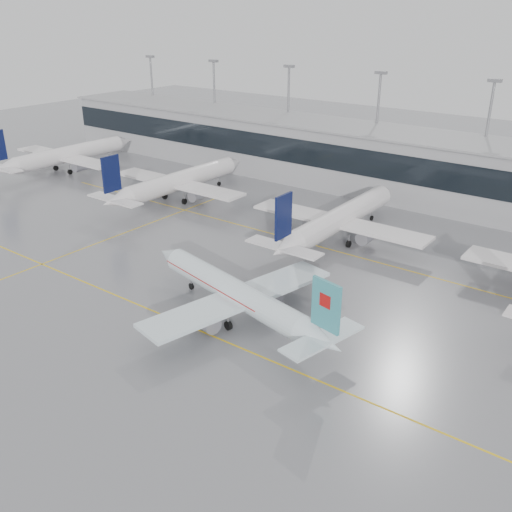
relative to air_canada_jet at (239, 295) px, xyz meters
The scene contains 12 objects.
ground 6.52m from the air_canada_jet, 119.27° to the right, with size 320.00×320.00×0.00m, color gray.
taxi_line_main 6.52m from the air_canada_jet, 119.27° to the right, with size 120.00×0.25×0.01m, color yellow.
taxi_line_north 25.37m from the air_canada_jet, 96.36° to the left, with size 120.00×0.25×0.01m, color yellow.
taxi_line_cross 34.43m from the air_canada_jet, 163.00° to the left, with size 0.25×60.00×0.01m, color yellow.
terminal 57.16m from the air_canada_jet, 92.80° to the left, with size 180.00×15.00×12.00m, color #959599.
terminal_glass 49.74m from the air_canada_jet, 93.23° to the left, with size 180.00×0.20×5.00m, color black.
terminal_roof 57.80m from the air_canada_jet, 92.80° to the left, with size 182.00×16.00×0.40m, color gray.
light_masts 63.90m from the air_canada_jet, 92.53° to the left, with size 156.40×1.00×22.60m.
air_canada_jet is the anchor object (origin of this frame).
parked_jet_a 78.25m from the air_canada_jet, 158.47° to the left, with size 29.64×36.96×11.72m.
parked_jet_b 47.46m from the air_canada_jet, 142.77° to the left, with size 29.64×36.96×11.72m.
parked_jet_c 28.85m from the air_canada_jet, 95.55° to the left, with size 29.64×36.96×11.72m.
Camera 1 is at (40.25, -41.50, 34.40)m, focal length 40.00 mm.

